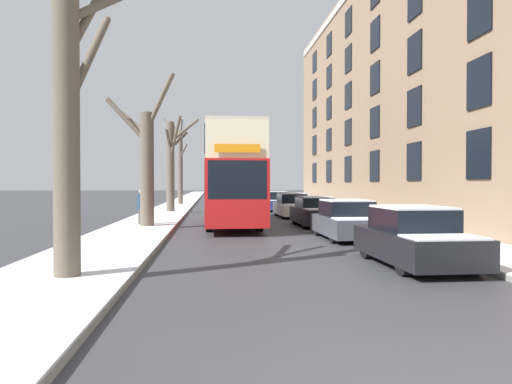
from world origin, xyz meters
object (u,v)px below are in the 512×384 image
bare_tree_left_2 (171,163)px  double_decker_bus (231,173)px  parked_car_1 (347,221)px  pedestrian_left_sidewalk (142,206)px  bare_tree_left_1 (146,163)px  bare_tree_left_3 (180,163)px  parked_car_2 (315,212)px  parked_car_0 (414,238)px  parked_car_4 (277,202)px  parked_car_3 (292,206)px  bare_tree_left_0 (72,105)px

bare_tree_left_2 → double_decker_bus: bearing=-68.0°
parked_car_1 → pedestrian_left_sidewalk: (-8.29, 5.33, 0.32)m
bare_tree_left_1 → bare_tree_left_2: (0.18, 11.19, 0.54)m
bare_tree_left_2 → pedestrian_left_sidewalk: (-0.51, -10.38, -2.56)m
bare_tree_left_3 → parked_car_2: 23.99m
parked_car_0 → parked_car_4: parked_car_4 is taller
bare_tree_left_2 → parked_car_3: bearing=-28.1°
parked_car_2 → parked_car_4: (0.00, 12.82, 0.02)m
bare_tree_left_1 → parked_car_2: bare_tree_left_1 is taller
bare_tree_left_3 → parked_car_3: (7.98, -16.11, -3.36)m
bare_tree_left_1 → bare_tree_left_2: bearing=89.1°
bare_tree_left_0 → bare_tree_left_2: (0.11, 22.46, -0.11)m
bare_tree_left_3 → double_decker_bus: (3.95, -21.21, -1.43)m
bare_tree_left_3 → parked_car_1: 28.99m
bare_tree_left_3 → parked_car_4: (7.98, -9.55, -3.36)m
bare_tree_left_1 → parked_car_0: bare_tree_left_1 is taller
parked_car_1 → parked_car_2: parked_car_1 is taller
bare_tree_left_0 → bare_tree_left_2: size_ratio=1.12×
double_decker_bus → pedestrian_left_sidewalk: 4.69m
double_decker_bus → parked_car_3: bearing=51.7°
parked_car_0 → parked_car_4: (-0.00, 23.74, 0.01)m
bare_tree_left_2 → parked_car_4: (7.78, 2.41, -2.86)m
parked_car_1 → parked_car_2: 5.29m
bare_tree_left_1 → bare_tree_left_3: bare_tree_left_3 is taller
bare_tree_left_1 → double_decker_bus: (3.92, 1.94, -0.40)m
bare_tree_left_0 → parked_car_1: bare_tree_left_0 is taller
bare_tree_left_2 → parked_car_2: (7.78, -10.41, -2.88)m
bare_tree_left_1 → parked_car_0: size_ratio=1.75×
bare_tree_left_2 → parked_car_1: 17.76m
bare_tree_left_0 → bare_tree_left_2: bare_tree_left_0 is taller
bare_tree_left_2 → bare_tree_left_1: bearing=-90.9°
parked_car_4 → parked_car_0: bearing=-90.0°
bare_tree_left_2 → parked_car_1: bearing=-63.7°
parked_car_2 → pedestrian_left_sidewalk: (-8.29, 0.04, 0.32)m
bare_tree_left_2 → parked_car_2: bare_tree_left_2 is taller
bare_tree_left_3 → parked_car_0: size_ratio=2.13×
parked_car_2 → double_decker_bus: bearing=164.0°
parked_car_0 → parked_car_3: 17.18m
parked_car_3 → parked_car_4: (0.00, 6.56, 0.00)m
parked_car_0 → parked_car_3: bearing=90.0°
pedestrian_left_sidewalk → parked_car_4: bearing=178.3°
parked_car_4 → bare_tree_left_2: bearing=-162.8°
parked_car_3 → parked_car_2: bearing=-90.0°
parked_car_4 → parked_car_3: bearing=-90.0°
bare_tree_left_1 → parked_car_0: bearing=-51.9°
bare_tree_left_3 → double_decker_bus: bare_tree_left_3 is taller
parked_car_0 → pedestrian_left_sidewalk: size_ratio=2.21×
pedestrian_left_sidewalk → double_decker_bus: bearing=136.0°
bare_tree_left_0 → parked_car_4: bare_tree_left_0 is taller
parked_car_2 → bare_tree_left_1: bearing=-174.4°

